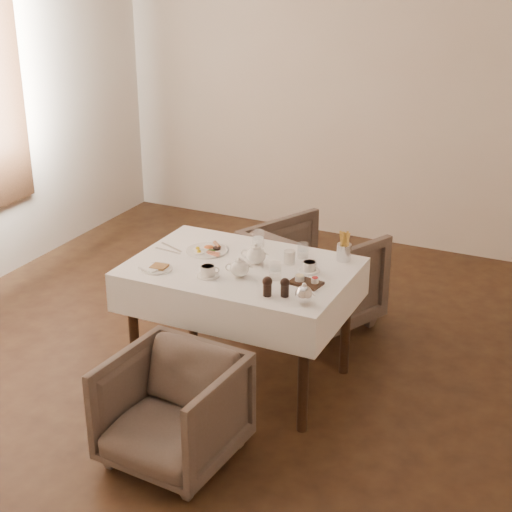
{
  "coord_description": "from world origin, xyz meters",
  "views": [
    {
      "loc": [
        2.03,
        -3.82,
        2.56
      ],
      "look_at": [
        0.24,
        -0.07,
        0.82
      ],
      "focal_mm": 55.0,
      "sensor_mm": 36.0,
      "label": 1
    }
  ],
  "objects_px": {
    "armchair_far": "(313,277)",
    "teapot_centre": "(256,254)",
    "armchair_near": "(172,411)",
    "table": "(241,284)",
    "breakfast_plate": "(208,250)"
  },
  "relations": [
    {
      "from": "armchair_far",
      "to": "teapot_centre",
      "type": "distance_m",
      "value": 0.93
    },
    {
      "from": "armchair_near",
      "to": "armchair_far",
      "type": "distance_m",
      "value": 1.73
    },
    {
      "from": "table",
      "to": "teapot_centre",
      "type": "height_order",
      "value": "teapot_centre"
    },
    {
      "from": "breakfast_plate",
      "to": "teapot_centre",
      "type": "xyz_separation_m",
      "value": [
        0.35,
        -0.05,
        0.06
      ]
    },
    {
      "from": "breakfast_plate",
      "to": "teapot_centre",
      "type": "distance_m",
      "value": 0.35
    },
    {
      "from": "armchair_near",
      "to": "teapot_centre",
      "type": "height_order",
      "value": "teapot_centre"
    },
    {
      "from": "armchair_far",
      "to": "breakfast_plate",
      "type": "relative_size",
      "value": 3.06
    },
    {
      "from": "table",
      "to": "teapot_centre",
      "type": "xyz_separation_m",
      "value": [
        0.07,
        0.06,
        0.18
      ]
    },
    {
      "from": "table",
      "to": "breakfast_plate",
      "type": "relative_size",
      "value": 5.07
    },
    {
      "from": "armchair_near",
      "to": "table",
      "type": "bearing_deg",
      "value": 96.63
    },
    {
      "from": "table",
      "to": "breakfast_plate",
      "type": "xyz_separation_m",
      "value": [
        -0.28,
        0.11,
        0.13
      ]
    },
    {
      "from": "table",
      "to": "armchair_near",
      "type": "xyz_separation_m",
      "value": [
        0.03,
        -0.86,
        -0.35
      ]
    },
    {
      "from": "table",
      "to": "teapot_centre",
      "type": "relative_size",
      "value": 7.89
    },
    {
      "from": "teapot_centre",
      "to": "armchair_far",
      "type": "bearing_deg",
      "value": 73.01
    },
    {
      "from": "armchair_far",
      "to": "teapot_centre",
      "type": "xyz_separation_m",
      "value": [
        -0.05,
        -0.81,
        0.47
      ]
    }
  ]
}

